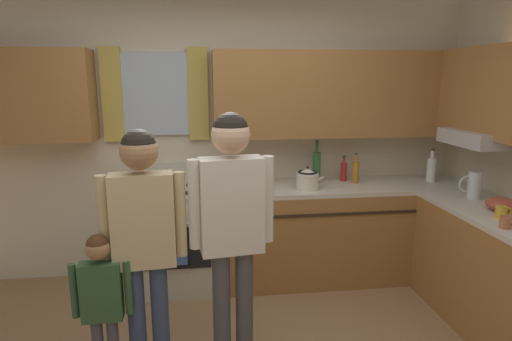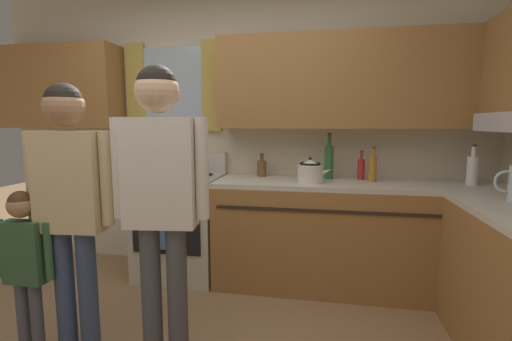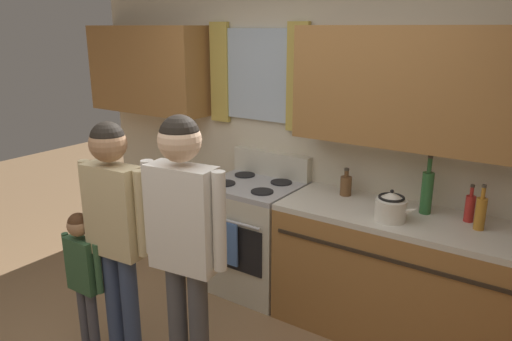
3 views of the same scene
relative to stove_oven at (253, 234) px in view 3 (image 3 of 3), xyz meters
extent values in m
cube|color=beige|center=(0.41, 0.36, 0.83)|extent=(4.60, 0.10, 2.60)
cube|color=silver|center=(-0.16, 0.29, 1.25)|extent=(0.58, 0.03, 0.73)
cube|color=gold|center=(-0.53, 0.28, 1.25)|extent=(0.18, 0.04, 0.83)
cube|color=gold|center=(0.22, 0.28, 1.25)|extent=(0.18, 0.04, 0.83)
cube|color=#9E6B38|center=(-1.28, 0.15, 1.25)|extent=(1.23, 0.32, 0.77)
cube|color=#9E6B38|center=(1.53, 0.15, 1.25)|extent=(2.36, 0.32, 0.77)
cube|color=#9E6B38|center=(1.54, 0.00, -0.04)|extent=(2.33, 0.62, 0.86)
cube|color=beige|center=(1.54, 0.00, 0.41)|extent=(2.33, 0.62, 0.04)
cube|color=#2D2319|center=(1.54, -0.32, 0.25)|extent=(2.21, 0.01, 0.02)
cube|color=beige|center=(0.00, 0.00, -0.04)|extent=(0.71, 0.62, 0.86)
cube|color=black|center=(0.00, -0.32, 0.01)|extent=(0.59, 0.01, 0.36)
cylinder|color=#ADADB2|center=(0.00, -0.34, 0.23)|extent=(0.59, 0.02, 0.02)
cube|color=#ADADB2|center=(0.00, 0.00, 0.41)|extent=(0.71, 0.62, 0.04)
cube|color=beige|center=(0.00, 0.27, 0.53)|extent=(0.71, 0.08, 0.20)
cylinder|color=black|center=(-0.18, -0.14, 0.44)|extent=(0.17, 0.17, 0.01)
cylinder|color=black|center=(0.18, -0.14, 0.44)|extent=(0.17, 0.17, 0.01)
cylinder|color=black|center=(-0.18, 0.13, 0.44)|extent=(0.17, 0.17, 0.01)
cylinder|color=black|center=(0.18, 0.13, 0.44)|extent=(0.17, 0.17, 0.01)
cube|color=#4C72B7|center=(0.00, -0.35, 0.05)|extent=(0.20, 0.02, 0.34)
cylinder|color=red|center=(1.57, 0.13, 0.52)|extent=(0.06, 0.06, 0.17)
cylinder|color=red|center=(1.57, 0.13, 0.63)|extent=(0.02, 0.02, 0.06)
cylinder|color=#3F382D|center=(1.57, 0.13, 0.67)|extent=(0.03, 0.03, 0.02)
cylinder|color=#2D6633|center=(1.30, 0.12, 0.57)|extent=(0.08, 0.08, 0.28)
cylinder|color=#2D6633|center=(1.30, 0.12, 0.76)|extent=(0.03, 0.03, 0.10)
cylinder|color=#3F382D|center=(1.30, 0.12, 0.82)|extent=(0.03, 0.03, 0.02)
cylinder|color=#B27223|center=(1.65, 0.04, 0.53)|extent=(0.06, 0.06, 0.20)
cylinder|color=#B27223|center=(1.65, 0.04, 0.67)|extent=(0.02, 0.02, 0.07)
cylinder|color=#3F382D|center=(1.65, 0.04, 0.71)|extent=(0.03, 0.03, 0.02)
cylinder|color=brown|center=(0.72, 0.16, 0.50)|extent=(0.08, 0.08, 0.14)
cylinder|color=brown|center=(0.72, 0.16, 0.60)|extent=(0.03, 0.03, 0.05)
cylinder|color=#3F382D|center=(0.72, 0.16, 0.63)|extent=(0.04, 0.04, 0.02)
cylinder|color=silver|center=(1.15, -0.13, 0.50)|extent=(0.20, 0.20, 0.14)
cone|color=silver|center=(1.15, -0.13, 0.60)|extent=(0.18, 0.18, 0.05)
sphere|color=black|center=(1.15, -0.13, 0.63)|extent=(0.02, 0.02, 0.02)
cone|color=silver|center=(1.28, -0.13, 0.53)|extent=(0.09, 0.04, 0.07)
torus|color=black|center=(1.15, -0.13, 0.59)|extent=(0.17, 0.17, 0.02)
cylinder|color=#38476B|center=(-0.04, -1.27, -0.08)|extent=(0.10, 0.10, 0.78)
cylinder|color=#38476B|center=(-0.17, -1.29, -0.08)|extent=(0.10, 0.10, 0.78)
cube|color=#D1BC8C|center=(-0.11, -1.28, 0.59)|extent=(0.37, 0.18, 0.55)
cylinder|color=#D1BC8C|center=(0.11, -1.26, 0.61)|extent=(0.07, 0.07, 0.51)
cylinder|color=#D1BC8C|center=(-0.32, -1.30, 0.61)|extent=(0.07, 0.07, 0.51)
sphere|color=#A87A56|center=(-0.11, -1.28, 0.99)|extent=(0.21, 0.21, 0.21)
sphere|color=black|center=(-0.11, -1.28, 1.02)|extent=(0.20, 0.20, 0.20)
cylinder|color=#4C4C51|center=(0.48, -1.23, -0.06)|extent=(0.11, 0.11, 0.82)
cylinder|color=#4C4C51|center=(0.34, -1.25, -0.06)|extent=(0.11, 0.11, 0.82)
cube|color=white|center=(0.41, -1.24, 0.65)|extent=(0.39, 0.21, 0.58)
cylinder|color=white|center=(0.63, -1.21, 0.67)|extent=(0.07, 0.07, 0.54)
cylinder|color=white|center=(0.19, -1.27, 0.67)|extent=(0.07, 0.07, 0.54)
sphere|color=beige|center=(0.41, -1.24, 1.07)|extent=(0.23, 0.23, 0.23)
sphere|color=black|center=(0.41, -1.24, 1.10)|extent=(0.21, 0.21, 0.21)
cylinder|color=#4C4C56|center=(-0.30, -1.36, -0.22)|extent=(0.07, 0.07, 0.49)
cylinder|color=#4C4C56|center=(-0.39, -1.36, -0.22)|extent=(0.07, 0.07, 0.49)
cube|color=#335938|center=(-0.35, -1.36, 0.20)|extent=(0.23, 0.10, 0.35)
cylinder|color=#335938|center=(-0.20, -1.36, 0.22)|extent=(0.04, 0.04, 0.32)
cylinder|color=#335938|center=(-0.50, -1.36, 0.22)|extent=(0.04, 0.04, 0.32)
sphere|color=#A87A56|center=(-0.35, -1.36, 0.47)|extent=(0.14, 0.14, 0.14)
sphere|color=#4C2D19|center=(-0.35, -1.36, 0.48)|extent=(0.13, 0.13, 0.13)
camera|label=1|loc=(0.24, -3.68, 1.39)|focal=29.93mm
camera|label=2|loc=(1.26, -3.00, 0.91)|focal=25.36mm
camera|label=3|loc=(2.09, -3.00, 1.62)|focal=34.15mm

